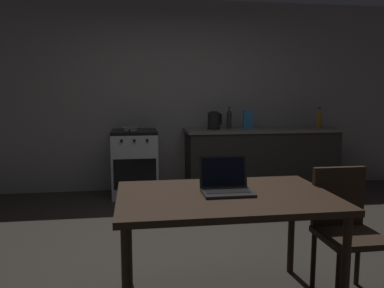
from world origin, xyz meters
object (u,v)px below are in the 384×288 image
Objects in this scene: dining_table at (225,204)px; electric_kettle at (214,121)px; chair at (345,224)px; laptop at (226,186)px; bottle_b at (229,118)px; frying_pan at (130,129)px; stove_oven at (135,163)px; bottle at (319,118)px; cereal_box at (248,119)px.

electric_kettle is (0.52, 2.86, 0.32)m from dining_table.
chair is 0.89m from laptop.
laptop is 3.01m from bottle_b.
dining_table is 3.51× the size of frying_pan.
stove_oven is 1.45m from bottle_b.
bottle is (1.51, -0.05, 0.02)m from electric_kettle.
stove_oven is 2.96× the size of bottle_b.
laptop is at bearing -126.02° from bottle.
dining_table is at bearing -106.05° from laptop.
chair reaches higher than dining_table.
electric_kettle reaches higher than chair.
stove_oven is at bearing 106.83° from laptop.
cereal_box is (1.63, 0.05, 0.10)m from frying_pan.
electric_kettle reaches higher than stove_oven.
bottle_b is (0.74, 2.91, 0.23)m from laptop.
frying_pan is 1.54× the size of cereal_box.
frying_pan is at bearing -178.47° from electric_kettle.
bottle is 2.65m from frying_pan.
bottle_b is at bearing 80.94° from laptop.
chair is 2.94× the size of bottle_b.
bottle_b is at bearing 174.19° from bottle.
bottle is at bearing -3.92° from cereal_box.
stove_oven is at bearing 101.16° from dining_table.
laptop is at bearing -104.31° from bottle_b.
dining_table is at bearing -167.23° from chair.
bottle_b reaches higher than electric_kettle.
bottle reaches higher than stove_oven.
cereal_box is at bearing 176.08° from bottle.
bottle_b is (-0.26, 0.06, 0.02)m from cereal_box.
laptop reaches higher than stove_oven.
chair is 3.58× the size of electric_kettle.
electric_kettle reaches higher than dining_table.
cereal_box is (-1.02, 0.07, -0.01)m from bottle.
frying_pan is (-1.14, -0.03, -0.09)m from electric_kettle.
electric_kettle is at bearing -161.10° from bottle_b.
dining_table is 0.87m from chair.
dining_table is at bearing -77.65° from frying_pan.
frying_pan is (-0.06, -0.03, 0.47)m from stove_oven.
bottle is 0.77× the size of frying_pan.
chair is (1.41, -2.83, 0.06)m from stove_oven.
electric_kettle is 0.49m from cereal_box.
bottle reaches higher than laptop.
bottle is at bearing -0.42° from frying_pan.
dining_table is (0.56, -2.86, 0.24)m from stove_oven.
cereal_box is at bearing 2.34° from electric_kettle.
bottle is (2.02, 2.78, 0.23)m from laptop.
bottle reaches higher than electric_kettle.
bottle reaches higher than chair.
bottle is (1.18, 2.78, 0.52)m from chair.
bottle reaches higher than dining_table.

